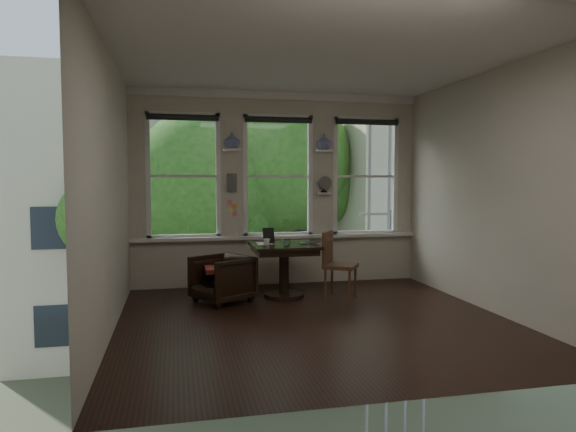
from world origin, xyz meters
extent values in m
plane|color=black|center=(0.00, 0.00, 0.00)|extent=(4.50, 4.50, 0.00)
plane|color=silver|center=(0.00, 0.00, 3.00)|extent=(4.50, 4.50, 0.00)
plane|color=#BAB29F|center=(0.00, 2.25, 1.50)|extent=(4.50, 0.00, 4.50)
plane|color=#BAB29F|center=(0.00, -2.25, 1.50)|extent=(4.50, 0.00, 4.50)
plane|color=#BAB29F|center=(-2.25, 0.00, 1.50)|extent=(0.00, 4.50, 4.50)
plane|color=#BAB29F|center=(2.25, 0.00, 1.50)|extent=(0.00, 4.50, 4.50)
cube|color=white|center=(-0.72, 2.15, 2.10)|extent=(0.26, 0.16, 0.03)
cube|color=white|center=(0.72, 2.15, 2.10)|extent=(0.26, 0.16, 0.03)
cube|color=#59544F|center=(-0.72, 2.18, 1.60)|extent=(0.14, 0.06, 0.28)
imported|color=silver|center=(-0.72, 2.15, 2.24)|extent=(0.24, 0.24, 0.25)
imported|color=silver|center=(0.72, 2.15, 2.24)|extent=(0.24, 0.24, 0.25)
imported|color=black|center=(-0.98, 1.13, 0.32)|extent=(0.94, 0.94, 0.63)
cube|color=maroon|center=(-0.98, 1.13, 0.45)|extent=(0.45, 0.45, 0.06)
imported|color=black|center=(0.26, 1.18, 0.76)|extent=(0.31, 0.21, 0.02)
imported|color=white|center=(-0.37, 1.18, 0.79)|extent=(0.11, 0.11, 0.09)
imported|color=white|center=(-0.11, 1.05, 0.79)|extent=(0.13, 0.13, 0.09)
cube|color=black|center=(-0.30, 1.37, 0.86)|extent=(0.17, 0.10, 0.22)
cube|color=silver|center=(-0.36, 1.37, 0.75)|extent=(0.22, 0.30, 0.00)
camera|label=1|loc=(-1.57, -5.68, 1.64)|focal=32.00mm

